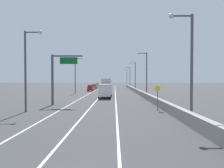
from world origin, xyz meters
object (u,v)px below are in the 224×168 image
object	(u,v)px
lamp_post_right_second	(145,71)
lamp_post_left_near	(28,65)
lamp_post_right_fifth	(126,76)
box_truck	(106,89)
car_gray_0	(94,87)
speed_advisory_sign	(158,96)
car_yellow_1	(98,85)
overhead_sign_gantry	(57,73)
car_red_2	(90,88)
lamp_post_right_third	(134,74)
lamp_post_right_near	(189,60)
lamp_post_right_fourth	(129,76)
lamp_post_left_mid	(76,73)

from	to	relation	value
lamp_post_right_second	lamp_post_left_near	distance (m)	25.60
lamp_post_right_fifth	box_truck	xyz separation A→B (m)	(-8.82, -76.00, -3.70)
lamp_post_right_fifth	car_gray_0	xyz separation A→B (m)	(-14.80, -39.71, -4.51)
speed_advisory_sign	box_truck	size ratio (longest dim) A/B	0.33
car_gray_0	car_yellow_1	world-z (taller)	car_yellow_1
overhead_sign_gantry	box_truck	bearing A→B (deg)	63.07
lamp_post_right_second	car_red_2	xyz separation A→B (m)	(-14.34, 23.24, -4.52)
lamp_post_right_third	lamp_post_left_near	xyz separation A→B (m)	(-16.87, -44.84, 0.00)
overhead_sign_gantry	speed_advisory_sign	distance (m)	15.08
speed_advisory_sign	lamp_post_right_near	xyz separation A→B (m)	(1.09, -7.47, 3.74)
lamp_post_right_third	lamp_post_right_fourth	bearing A→B (deg)	89.77
car_gray_0	car_yellow_1	size ratio (longest dim) A/B	1.02
lamp_post_right_near	car_red_2	world-z (taller)	lamp_post_right_near
lamp_post_right_fourth	box_truck	size ratio (longest dim) A/B	1.05
lamp_post_right_fourth	lamp_post_right_fifth	bearing A→B (deg)	89.66
lamp_post_left_near	lamp_post_right_third	bearing A→B (deg)	69.38
lamp_post_left_mid	car_yellow_1	distance (m)	43.49
overhead_sign_gantry	car_yellow_1	distance (m)	67.24
lamp_post_right_near	car_gray_0	size ratio (longest dim) A/B	2.16
lamp_post_right_near	lamp_post_left_near	distance (m)	17.66
lamp_post_right_fourth	car_red_2	distance (m)	31.56
lamp_post_right_second	overhead_sign_gantry	bearing A→B (deg)	-139.47
lamp_post_right_third	car_gray_0	size ratio (longest dim) A/B	2.16
lamp_post_right_fourth	box_truck	bearing A→B (deg)	-99.73
lamp_post_left_near	box_truck	world-z (taller)	lamp_post_left_near
lamp_post_right_fourth	car_gray_0	bearing A→B (deg)	-135.71
lamp_post_right_fifth	car_gray_0	bearing A→B (deg)	-110.44
lamp_post_left_near	lamp_post_left_mid	world-z (taller)	same
lamp_post_right_fifth	car_red_2	bearing A→B (deg)	-105.59
car_red_2	lamp_post_right_fourth	bearing A→B (deg)	62.05
lamp_post_left_near	car_gray_0	distance (m)	56.20
lamp_post_left_near	car_yellow_1	size ratio (longest dim) A/B	2.21
lamp_post_right_near	car_gray_0	xyz separation A→B (m)	(-14.28, 61.97, -4.51)
lamp_post_right_fourth	car_yellow_1	bearing A→B (deg)	166.90
car_yellow_1	box_truck	size ratio (longest dim) A/B	0.47
box_truck	car_yellow_1	bearing A→B (deg)	96.50
car_yellow_1	lamp_post_right_third	bearing A→B (deg)	-62.98
speed_advisory_sign	lamp_post_right_near	distance (m)	8.43
overhead_sign_gantry	lamp_post_left_near	world-z (taller)	lamp_post_left_near
overhead_sign_gantry	car_yellow_1	size ratio (longest dim) A/B	1.74
lamp_post_right_third	lamp_post_right_fifth	size ratio (longest dim) A/B	1.00
lamp_post_right_fifth	lamp_post_right_fourth	bearing A→B (deg)	-90.34
box_truck	lamp_post_right_second	bearing A→B (deg)	-1.77
lamp_post_right_fourth	lamp_post_left_near	size ratio (longest dim) A/B	1.00
car_yellow_1	car_red_2	xyz separation A→B (m)	(0.19, -31.04, -0.06)
overhead_sign_gantry	lamp_post_left_mid	world-z (taller)	lamp_post_left_mid
lamp_post_right_near	lamp_post_right_second	bearing A→B (deg)	89.85
lamp_post_right_second	lamp_post_right_fifth	world-z (taller)	same
car_red_2	lamp_post_right_near	bearing A→B (deg)	-73.65
lamp_post_right_fourth	lamp_post_left_near	world-z (taller)	same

